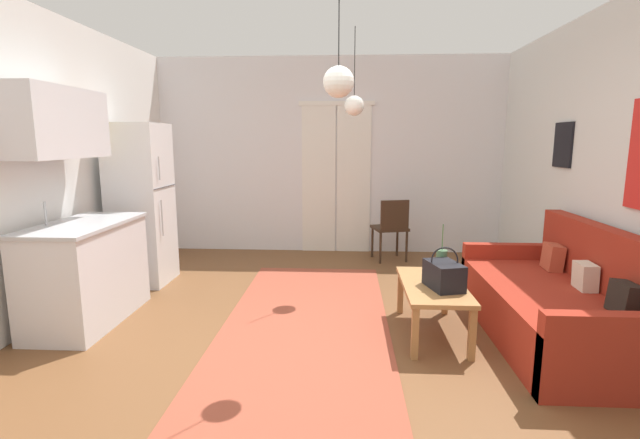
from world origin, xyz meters
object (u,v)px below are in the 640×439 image
(couch, at_px, (562,306))
(refrigerator, at_px, (141,205))
(handbag, at_px, (444,275))
(pendant_lamp_near, at_px, (339,82))
(pendant_lamp_far, at_px, (354,105))
(coffee_table, at_px, (433,290))
(bamboo_vase, at_px, (441,265))
(accent_chair, at_px, (391,226))

(couch, height_order, refrigerator, refrigerator)
(handbag, height_order, pendant_lamp_near, pendant_lamp_near)
(pendant_lamp_far, bearing_deg, coffee_table, -62.90)
(couch, xyz_separation_m, bamboo_vase, (-0.94, 0.15, 0.28))
(handbag, distance_m, accent_chair, 2.45)
(coffee_table, distance_m, accent_chair, 2.33)
(refrigerator, distance_m, pendant_lamp_far, 2.57)
(couch, relative_size, pendant_lamp_far, 2.22)
(handbag, bearing_deg, pendant_lamp_near, -162.68)
(coffee_table, bearing_deg, bamboo_vase, 51.93)
(accent_chair, bearing_deg, pendant_lamp_far, 49.16)
(coffee_table, relative_size, pendant_lamp_far, 1.13)
(coffee_table, height_order, accent_chair, accent_chair)
(bamboo_vase, xyz_separation_m, handbag, (-0.02, -0.22, -0.02))
(bamboo_vase, relative_size, pendant_lamp_near, 0.56)
(couch, height_order, coffee_table, couch)
(accent_chair, bearing_deg, couch, 100.93)
(coffee_table, xyz_separation_m, pendant_lamp_near, (-0.78, -0.37, 1.61))
(bamboo_vase, distance_m, refrigerator, 3.29)
(handbag, distance_m, pendant_lamp_far, 2.08)
(couch, distance_m, pendant_lamp_far, 2.69)
(pendant_lamp_near, relative_size, pendant_lamp_far, 0.96)
(couch, height_order, pendant_lamp_far, pendant_lamp_far)
(handbag, bearing_deg, coffee_table, 118.14)
(refrigerator, bearing_deg, pendant_lamp_near, -36.43)
(coffee_table, distance_m, handbag, 0.21)
(couch, relative_size, accent_chair, 2.37)
(handbag, relative_size, refrigerator, 0.22)
(couch, distance_m, bamboo_vase, 0.99)
(refrigerator, bearing_deg, coffee_table, -22.83)
(coffee_table, xyz_separation_m, refrigerator, (-2.98, 1.26, 0.51))
(coffee_table, bearing_deg, refrigerator, 157.17)
(couch, xyz_separation_m, pendant_lamp_far, (-1.66, 1.30, 1.66))
(bamboo_vase, bearing_deg, accent_chair, 95.17)
(refrigerator, bearing_deg, accent_chair, 20.54)
(couch, xyz_separation_m, coffee_table, (-1.02, 0.04, 0.09))
(bamboo_vase, xyz_separation_m, pendant_lamp_near, (-0.86, -0.48, 1.42))
(coffee_table, bearing_deg, accent_chair, 92.93)
(couch, distance_m, accent_chair, 2.64)
(coffee_table, distance_m, pendant_lamp_far, 2.11)
(coffee_table, relative_size, handbag, 2.63)
(bamboo_vase, height_order, accent_chair, bamboo_vase)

